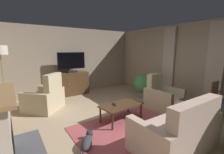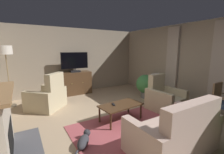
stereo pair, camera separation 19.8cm
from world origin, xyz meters
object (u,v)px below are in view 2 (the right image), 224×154
coffee_table (121,106)px  cat (84,140)px  tv_remote (113,104)px  floor_lamp (6,55)px  armchair_facing_sofa (48,98)px  side_chair_nearest_door (223,102)px  tv_cabinet (75,83)px  television (75,62)px  potted_plant_small_fern_corner (145,85)px  armchair_by_fireplace (164,99)px  sofa_floral (175,134)px

coffee_table → cat: size_ratio=1.85×
tv_remote → cat: tv_remote is taller
floor_lamp → armchair_facing_sofa: bearing=-39.2°
armchair_facing_sofa → cat: bearing=-83.3°
side_chair_nearest_door → tv_cabinet: bearing=118.1°
television → coffee_table: television is taller
side_chair_nearest_door → potted_plant_small_fern_corner: size_ratio=1.13×
side_chair_nearest_door → potted_plant_small_fern_corner: 2.40m
tv_cabinet → armchair_by_fireplace: bearing=-60.0°
sofa_floral → potted_plant_small_fern_corner: 3.00m
coffee_table → side_chair_nearest_door: size_ratio=1.14×
coffee_table → potted_plant_small_fern_corner: bearing=30.5°
sofa_floral → tv_remote: bearing=101.6°
side_chair_nearest_door → floor_lamp: 5.94m
sofa_floral → side_chair_nearest_door: (1.87, 0.10, 0.19)m
tv_cabinet → coffee_table: 2.86m
sofa_floral → tv_cabinet: bearing=94.8°
coffee_table → side_chair_nearest_door: side_chair_nearest_door is taller
coffee_table → armchair_facing_sofa: armchair_facing_sofa is taller
television → sofa_floral: 4.35m
tv_cabinet → television: size_ratio=1.15×
floor_lamp → sofa_floral: bearing=-57.9°
potted_plant_small_fern_corner → floor_lamp: (-4.16, 1.49, 1.10)m
floor_lamp → tv_remote: bearing=-48.6°
sofa_floral → potted_plant_small_fern_corner: sofa_floral is taller
armchair_facing_sofa → armchair_by_fireplace: size_ratio=1.21×
tv_remote → side_chair_nearest_door: (2.18, -1.40, 0.08)m
television → floor_lamp: bearing=-173.4°
cat → floor_lamp: floor_lamp is taller
side_chair_nearest_door → cat: bearing=164.7°
tv_cabinet → armchair_facing_sofa: 1.60m
tv_cabinet → floor_lamp: bearing=-172.0°
coffee_table → cat: 1.26m
side_chair_nearest_door → floor_lamp: floor_lamp is taller
coffee_table → side_chair_nearest_door: 2.42m
sofa_floral → potted_plant_small_fern_corner: bearing=56.3°
coffee_table → potted_plant_small_fern_corner: (1.81, 1.06, 0.11)m
tv_cabinet → television: (-0.00, -0.05, 0.86)m
tv_remote → potted_plant_small_fern_corner: (1.97, 0.99, 0.05)m
tv_remote → armchair_facing_sofa: (-1.24, 1.71, -0.10)m
armchair_by_fireplace → side_chair_nearest_door: bearing=-66.6°
television → armchair_by_fireplace: size_ratio=1.01×
armchair_facing_sofa → potted_plant_small_fern_corner: armchair_facing_sofa is taller
armchair_by_fireplace → television: bearing=120.5°
tv_cabinet → tv_remote: tv_cabinet is taller
armchair_by_fireplace → floor_lamp: 4.81m
tv_cabinet → coffee_table: size_ratio=1.09×
cat → coffee_table: bearing=22.4°
coffee_table → floor_lamp: (-2.35, 2.55, 1.21)m
potted_plant_small_fern_corner → television: bearing=139.3°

